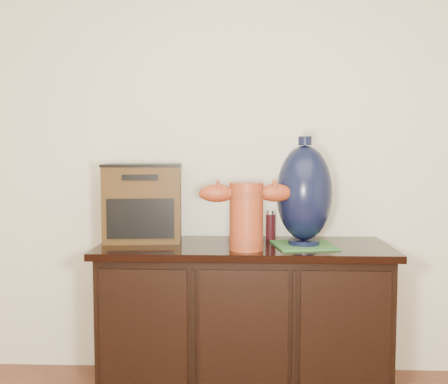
{
  "coord_description": "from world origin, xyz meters",
  "views": [
    {
      "loc": [
        -0.0,
        -0.39,
        1.22
      ],
      "look_at": [
        -0.1,
        2.18,
        1.02
      ],
      "focal_mm": 42.0,
      "sensor_mm": 36.0,
      "label": 1
    }
  ],
  "objects_px": {
    "terracotta_vessel": "(246,212)",
    "spray_can": "(271,225)",
    "lamp_base": "(304,193)",
    "tv_radio": "(144,202)",
    "sideboard": "(243,316)"
  },
  "relations": [
    {
      "from": "terracotta_vessel",
      "to": "spray_can",
      "type": "bearing_deg",
      "value": 60.42
    },
    {
      "from": "spray_can",
      "to": "lamp_base",
      "type": "bearing_deg",
      "value": -53.98
    },
    {
      "from": "terracotta_vessel",
      "to": "spray_can",
      "type": "xyz_separation_m",
      "value": [
        0.13,
        0.32,
        -0.1
      ]
    },
    {
      "from": "terracotta_vessel",
      "to": "lamp_base",
      "type": "bearing_deg",
      "value": 14.18
    },
    {
      "from": "lamp_base",
      "to": "spray_can",
      "type": "height_order",
      "value": "lamp_base"
    },
    {
      "from": "tv_radio",
      "to": "lamp_base",
      "type": "distance_m",
      "value": 0.84
    },
    {
      "from": "tv_radio",
      "to": "lamp_base",
      "type": "xyz_separation_m",
      "value": [
        0.83,
        -0.15,
        0.06
      ]
    },
    {
      "from": "terracotta_vessel",
      "to": "sideboard",
      "type": "bearing_deg",
      "value": 87.49
    },
    {
      "from": "tv_radio",
      "to": "spray_can",
      "type": "xyz_separation_m",
      "value": [
        0.67,
        0.06,
        -0.13
      ]
    },
    {
      "from": "sideboard",
      "to": "spray_can",
      "type": "bearing_deg",
      "value": 51.53
    },
    {
      "from": "spray_can",
      "to": "terracotta_vessel",
      "type": "bearing_deg",
      "value": -112.22
    },
    {
      "from": "lamp_base",
      "to": "spray_can",
      "type": "xyz_separation_m",
      "value": [
        -0.15,
        0.21,
        -0.19
      ]
    },
    {
      "from": "spray_can",
      "to": "sideboard",
      "type": "bearing_deg",
      "value": -128.47
    },
    {
      "from": "sideboard",
      "to": "spray_can",
      "type": "xyz_separation_m",
      "value": [
        0.14,
        0.18,
        0.44
      ]
    },
    {
      "from": "terracotta_vessel",
      "to": "tv_radio",
      "type": "bearing_deg",
      "value": 146.73
    }
  ]
}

